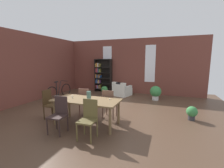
{
  "coord_description": "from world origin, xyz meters",
  "views": [
    {
      "loc": [
        2.21,
        -4.94,
        1.88
      ],
      "look_at": [
        -0.04,
        1.13,
        0.88
      ],
      "focal_mm": 24.27,
      "sensor_mm": 36.0,
      "label": 1
    }
  ],
  "objects_px": {
    "dining_chair_far_right": "(109,103)",
    "potted_plant_corner": "(156,92)",
    "potted_plant_by_shelf": "(192,112)",
    "bookshelf_tall": "(102,75)",
    "dining_chair_head_left": "(50,103)",
    "dining_chair_near_left": "(59,113)",
    "potted_plant_window": "(104,91)",
    "dining_chair_far_left": "(85,101)",
    "bicycle_second": "(59,91)",
    "dining_table": "(87,102)",
    "armchair_white": "(122,91)",
    "dining_chair_near_right": "(88,118)",
    "vase_on_table": "(89,96)"
  },
  "relations": [
    {
      "from": "dining_chair_far_right",
      "to": "potted_plant_corner",
      "type": "relative_size",
      "value": 1.39
    },
    {
      "from": "potted_plant_by_shelf",
      "to": "bookshelf_tall",
      "type": "bearing_deg",
      "value": 144.9
    },
    {
      "from": "dining_chair_head_left",
      "to": "dining_chair_near_left",
      "type": "height_order",
      "value": "same"
    },
    {
      "from": "potted_plant_window",
      "to": "dining_chair_far_left",
      "type": "bearing_deg",
      "value": -79.47
    },
    {
      "from": "dining_chair_far_left",
      "to": "bicycle_second",
      "type": "distance_m",
      "value": 3.04
    },
    {
      "from": "dining_table",
      "to": "dining_chair_far_left",
      "type": "relative_size",
      "value": 2.05
    },
    {
      "from": "armchair_white",
      "to": "bicycle_second",
      "type": "distance_m",
      "value": 3.25
    },
    {
      "from": "dining_chair_near_left",
      "to": "bookshelf_tall",
      "type": "distance_m",
      "value": 5.44
    },
    {
      "from": "dining_table",
      "to": "dining_chair_near_right",
      "type": "relative_size",
      "value": 2.05
    },
    {
      "from": "vase_on_table",
      "to": "dining_chair_near_right",
      "type": "relative_size",
      "value": 0.26
    },
    {
      "from": "bookshelf_tall",
      "to": "bicycle_second",
      "type": "relative_size",
      "value": 1.19
    },
    {
      "from": "bookshelf_tall",
      "to": "dining_chair_far_right",
      "type": "bearing_deg",
      "value": -63.08
    },
    {
      "from": "armchair_white",
      "to": "potted_plant_window",
      "type": "xyz_separation_m",
      "value": [
        -0.88,
        -0.32,
        -0.0
      ]
    },
    {
      "from": "dining_table",
      "to": "dining_chair_far_right",
      "type": "height_order",
      "value": "dining_chair_far_right"
    },
    {
      "from": "dining_chair_near_left",
      "to": "dining_table",
      "type": "bearing_deg",
      "value": 56.94
    },
    {
      "from": "potted_plant_by_shelf",
      "to": "dining_chair_near_right",
      "type": "bearing_deg",
      "value": -140.12
    },
    {
      "from": "vase_on_table",
      "to": "bicycle_second",
      "type": "relative_size",
      "value": 0.15
    },
    {
      "from": "bicycle_second",
      "to": "armchair_white",
      "type": "bearing_deg",
      "value": 28.66
    },
    {
      "from": "dining_chair_far_right",
      "to": "potted_plant_window",
      "type": "xyz_separation_m",
      "value": [
        -1.42,
        2.94,
        -0.24
      ]
    },
    {
      "from": "dining_chair_far_right",
      "to": "potted_plant_window",
      "type": "bearing_deg",
      "value": 115.79
    },
    {
      "from": "dining_table",
      "to": "vase_on_table",
      "type": "height_order",
      "value": "vase_on_table"
    },
    {
      "from": "dining_chair_far_left",
      "to": "dining_chair_head_left",
      "type": "height_order",
      "value": "same"
    },
    {
      "from": "potted_plant_window",
      "to": "dining_chair_near_right",
      "type": "bearing_deg",
      "value": -71.75
    },
    {
      "from": "dining_chair_far_right",
      "to": "potted_plant_by_shelf",
      "type": "xyz_separation_m",
      "value": [
        2.53,
        0.76,
        -0.26
      ]
    },
    {
      "from": "dining_table",
      "to": "potted_plant_corner",
      "type": "distance_m",
      "value": 4.01
    },
    {
      "from": "dining_chair_near_left",
      "to": "armchair_white",
      "type": "height_order",
      "value": "dining_chair_near_left"
    },
    {
      "from": "dining_chair_far_left",
      "to": "dining_chair_near_left",
      "type": "distance_m",
      "value": 1.36
    },
    {
      "from": "armchair_white",
      "to": "potted_plant_window",
      "type": "relative_size",
      "value": 1.95
    },
    {
      "from": "dining_table",
      "to": "dining_chair_near_left",
      "type": "xyz_separation_m",
      "value": [
        -0.44,
        -0.68,
        -0.16
      ]
    },
    {
      "from": "vase_on_table",
      "to": "dining_chair_far_right",
      "type": "relative_size",
      "value": 0.26
    },
    {
      "from": "bicycle_second",
      "to": "potted_plant_corner",
      "type": "xyz_separation_m",
      "value": [
        4.63,
        1.25,
        0.04
      ]
    },
    {
      "from": "vase_on_table",
      "to": "dining_chair_near_right",
      "type": "distance_m",
      "value": 0.85
    },
    {
      "from": "dining_chair_far_right",
      "to": "bookshelf_tall",
      "type": "relative_size",
      "value": 0.48
    },
    {
      "from": "dining_chair_near_left",
      "to": "bookshelf_tall",
      "type": "relative_size",
      "value": 0.48
    },
    {
      "from": "armchair_white",
      "to": "potted_plant_corner",
      "type": "bearing_deg",
      "value": -9.77
    },
    {
      "from": "vase_on_table",
      "to": "potted_plant_by_shelf",
      "type": "height_order",
      "value": "vase_on_table"
    },
    {
      "from": "dining_chair_near_right",
      "to": "dining_chair_near_left",
      "type": "height_order",
      "value": "same"
    },
    {
      "from": "armchair_white",
      "to": "dining_chair_head_left",
      "type": "bearing_deg",
      "value": -107.6
    },
    {
      "from": "dining_chair_far_left",
      "to": "potted_plant_corner",
      "type": "xyz_separation_m",
      "value": [
        2.12,
        2.95,
        -0.13
      ]
    },
    {
      "from": "bicycle_second",
      "to": "bookshelf_tall",
      "type": "bearing_deg",
      "value": 58.42
    },
    {
      "from": "dining_table",
      "to": "vase_on_table",
      "type": "bearing_deg",
      "value": -0.0
    },
    {
      "from": "dining_table",
      "to": "potted_plant_by_shelf",
      "type": "bearing_deg",
      "value": 25.84
    },
    {
      "from": "dining_chair_near_right",
      "to": "potted_plant_corner",
      "type": "relative_size",
      "value": 1.39
    },
    {
      "from": "dining_chair_near_left",
      "to": "potted_plant_corner",
      "type": "relative_size",
      "value": 1.39
    },
    {
      "from": "dining_chair_far_left",
      "to": "potted_plant_by_shelf",
      "type": "height_order",
      "value": "dining_chair_far_left"
    },
    {
      "from": "dining_chair_near_right",
      "to": "dining_chair_far_right",
      "type": "height_order",
      "value": "same"
    },
    {
      "from": "dining_chair_far_left",
      "to": "potted_plant_corner",
      "type": "distance_m",
      "value": 3.63
    },
    {
      "from": "dining_chair_near_right",
      "to": "dining_table",
      "type": "bearing_deg",
      "value": 122.69
    },
    {
      "from": "vase_on_table",
      "to": "bookshelf_tall",
      "type": "bearing_deg",
      "value": 109.59
    },
    {
      "from": "vase_on_table",
      "to": "potted_plant_by_shelf",
      "type": "bearing_deg",
      "value": 26.46
    }
  ]
}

